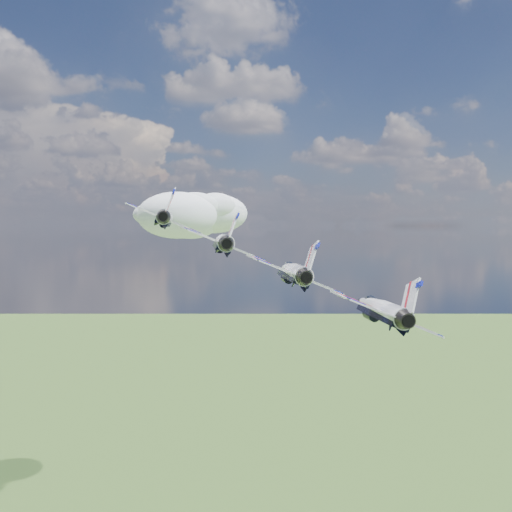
{
  "coord_description": "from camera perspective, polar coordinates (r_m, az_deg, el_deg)",
  "views": [
    {
      "loc": [
        -15.77,
        -61.79,
        154.16
      ],
      "look_at": [
        -2.38,
        8.92,
        150.37
      ],
      "focal_mm": 40.0,
      "sensor_mm": 36.0,
      "label": 1
    }
  ],
  "objects": [
    {
      "name": "jet_1",
      "position": [
        75.98,
        -3.33,
        1.42
      ],
      "size": [
        13.44,
        17.46,
        8.86
      ],
      "primitive_type": null,
      "rotation": [
        0.0,
        0.39,
        -0.07
      ],
      "color": "white"
    },
    {
      "name": "jet_2",
      "position": [
        68.49,
        3.69,
        -1.57
      ],
      "size": [
        13.44,
        17.46,
        8.86
      ],
      "primitive_type": null,
      "rotation": [
        0.0,
        0.39,
        -0.07
      ],
      "color": "silver"
    },
    {
      "name": "cloud_far",
      "position": [
        284.03,
        -7.86,
        5.11
      ],
      "size": [
        61.92,
        48.65,
        24.32
      ],
      "primitive_type": "ellipsoid",
      "color": "white"
    },
    {
      "name": "jet_0",
      "position": [
        84.57,
        -9.01,
        3.82
      ],
      "size": [
        13.44,
        17.46,
        8.86
      ],
      "primitive_type": null,
      "rotation": [
        0.0,
        0.39,
        -0.07
      ],
      "color": "silver"
    },
    {
      "name": "jet_3",
      "position": [
        62.48,
        12.26,
        -5.17
      ],
      "size": [
        13.44,
        17.46,
        8.86
      ],
      "primitive_type": null,
      "rotation": [
        0.0,
        0.39,
        -0.07
      ],
      "color": "white"
    }
  ]
}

